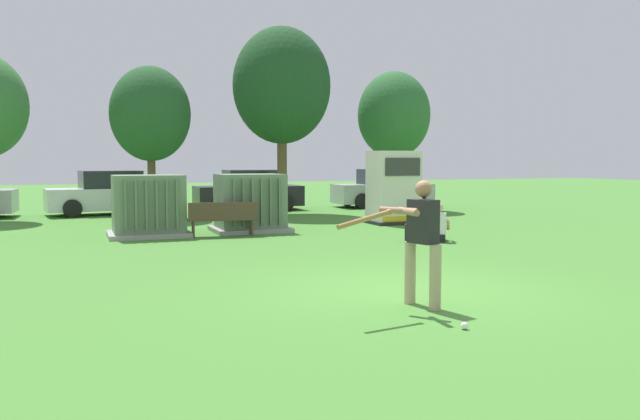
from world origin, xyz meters
TOP-DOWN VIEW (x-y plane):
  - ground_plane at (0.00, 0.00)m, footprint 96.00×96.00m
  - transformer_west at (-3.00, 8.75)m, footprint 2.10×1.70m
  - transformer_mid_west at (-0.19, 8.90)m, footprint 2.10×1.70m
  - generator_enclosure at (4.65, 9.49)m, footprint 1.60×1.40m
  - park_bench at (-1.19, 7.92)m, footprint 1.83×0.57m
  - batter at (-0.40, -1.01)m, footprint 1.60×0.77m
  - sports_ball at (-0.48, -2.22)m, footprint 0.09×0.09m
  - seated_spectator at (3.59, 5.04)m, footprint 0.68×0.78m
  - backpack at (2.87, 5.21)m, footprint 0.35×0.38m
  - tree_center_left at (-2.33, 14.07)m, footprint 2.73×2.73m
  - tree_center_right at (2.41, 14.14)m, footprint 3.61×3.61m
  - tree_right at (7.19, 14.39)m, footprint 2.90×2.90m
  - parked_car_left_of_center at (-3.70, 16.26)m, footprint 4.38×2.30m
  - parked_car_right_of_center at (1.70, 16.26)m, footprint 4.21×1.93m
  - parked_car_rightmost at (7.60, 16.12)m, footprint 4.26×2.03m

SIDE VIEW (x-z plane):
  - ground_plane at x=0.00m, z-range 0.00..0.00m
  - sports_ball at x=-0.48m, z-range 0.00..0.09m
  - backpack at x=2.87m, z-range -0.01..0.43m
  - seated_spectator at x=3.59m, z-range -0.11..0.86m
  - park_bench at x=-1.19m, z-range 0.08..0.99m
  - parked_car_left_of_center at x=-3.70m, z-range -0.06..1.56m
  - parked_car_right_of_center at x=1.70m, z-range -0.06..1.56m
  - parked_car_rightmost at x=7.60m, z-range -0.06..1.56m
  - transformer_west at x=-3.00m, z-range -0.02..1.60m
  - transformer_mid_west at x=-0.19m, z-range -0.02..1.60m
  - batter at x=-0.40m, z-range 0.11..1.85m
  - generator_enclosure at x=4.65m, z-range -0.01..2.29m
  - tree_center_left at x=-2.33m, z-range 0.97..6.19m
  - tree_right at x=7.19m, z-range 1.03..6.57m
  - tree_center_right at x=2.41m, z-range 1.28..8.18m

